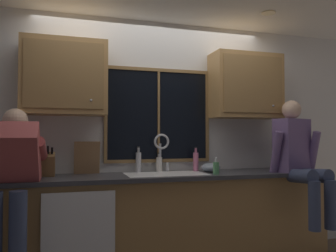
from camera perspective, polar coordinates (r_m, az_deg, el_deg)
name	(u,v)px	position (r m, az deg, el deg)	size (l,w,h in m)	color
back_wall	(152,138)	(3.71, -2.71, -2.07)	(5.90, 0.12, 2.55)	silver
ceiling_downlight_right	(268,13)	(3.74, 16.61, 17.83)	(0.14, 0.14, 0.01)	#FFEAB2
window_glass	(158,115)	(3.67, -1.63, 1.83)	(1.10, 0.02, 0.95)	black
window_frame_top	(159,70)	(3.72, -1.59, 9.43)	(1.17, 0.02, 0.04)	olive
window_frame_bottom	(159,161)	(3.66, -1.60, -5.88)	(1.17, 0.02, 0.04)	olive
window_frame_left	(106,114)	(3.55, -10.48, 1.98)	(0.04, 0.02, 0.95)	olive
window_frame_right	(207,116)	(3.84, 6.62, 1.68)	(0.04, 0.02, 0.95)	olive
window_mullion_center	(159,115)	(3.66, -1.59, 1.85)	(0.02, 0.02, 0.95)	olive
lower_cabinet_run	(160,223)	(3.48, -1.30, -15.98)	(3.50, 0.58, 0.88)	#A07744
countertop	(161,176)	(3.38, -1.21, -8.47)	(3.56, 0.62, 0.04)	#38383D
dishwasher_front	(79,236)	(3.05, -14.82, -17.59)	(0.60, 0.02, 0.74)	white
upper_cabinet_left	(65,78)	(3.42, -17.03, 7.83)	(0.79, 0.36, 0.72)	#B2844C
upper_cabinet_right	(246,86)	(3.92, 12.99, 6.56)	(0.79, 0.36, 0.72)	#B2844C
sink	(166,184)	(3.41, -0.37, -9.72)	(0.80, 0.46, 0.21)	silver
faucet	(162,148)	(3.55, -1.06, -3.72)	(0.18, 0.09, 0.40)	silver
person_standing	(10,179)	(2.99, -25.16, -8.12)	(0.53, 0.70, 1.54)	#384260
person_sitting_on_counter	(298,155)	(3.76, 21.14, -4.56)	(0.54, 0.65, 1.26)	#384260
knife_block	(48,165)	(3.35, -19.58, -6.21)	(0.12, 0.18, 0.32)	olive
cutting_board	(87,158)	(3.47, -13.53, -5.24)	(0.25, 0.02, 0.33)	#997047
mixing_bowl	(211,168)	(3.61, 7.21, -6.99)	(0.20, 0.20, 0.10)	#8C99A8
soap_dispenser	(216,168)	(3.39, 8.12, -6.99)	(0.06, 0.07, 0.17)	#59A566
bottle_green_glass	(196,161)	(3.67, 4.72, -5.93)	(0.06, 0.06, 0.26)	pink
bottle_tall_clear	(138,162)	(3.54, -5.01, -6.01)	(0.06, 0.06, 0.27)	#B7B7BC
bottle_amber_small	(159,164)	(3.61, -1.50, -6.40)	(0.06, 0.06, 0.20)	silver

